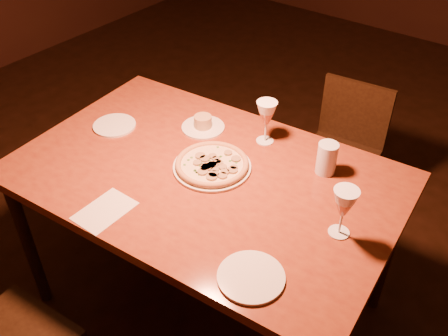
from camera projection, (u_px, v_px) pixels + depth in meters
The scene contains 11 objects.
floor at pixel (227, 263), 2.68m from camera, with size 7.00×7.00×0.00m, color black.
dining_table at pixel (205, 187), 2.03m from camera, with size 1.60×1.10×0.82m.
chair_far at pixel (343, 147), 2.76m from camera, with size 0.42×0.42×0.79m.
pizza_plate at pixel (212, 164), 2.00m from camera, with size 0.32×0.32×0.03m.
ramekin_saucer at pixel (203, 124), 2.23m from camera, with size 0.19×0.19×0.06m.
wine_glass_far at pixel (266, 122), 2.10m from camera, with size 0.09×0.09×0.19m, color #CB7354, non-canonical shape.
wine_glass_right at pixel (343, 212), 1.67m from camera, with size 0.09×0.09×0.19m, color #CB7354, non-canonical shape.
water_tumbler at pixel (327, 158), 1.95m from camera, with size 0.08×0.08×0.13m, color silver.
side_plate_left at pixel (114, 125), 2.25m from camera, with size 0.19×0.19×0.01m, color white.
side_plate_near at pixel (251, 277), 1.57m from camera, with size 0.22×0.22×0.01m, color white.
menu_card at pixel (105, 211), 1.81m from camera, with size 0.14×0.21×0.00m, color silver.
Camera 1 is at (1.07, -1.43, 2.06)m, focal length 40.00 mm.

